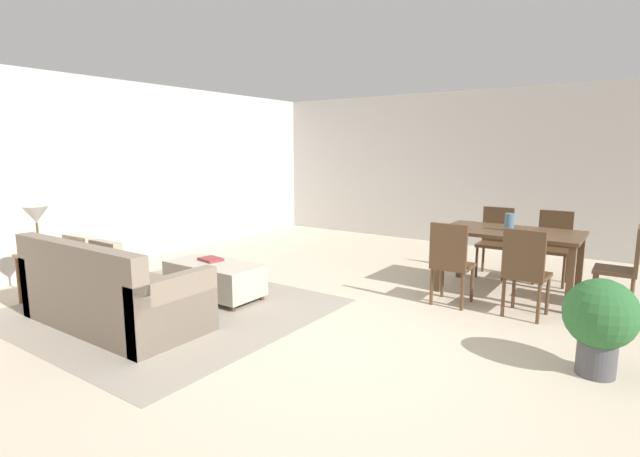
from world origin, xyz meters
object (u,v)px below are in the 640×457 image
(dining_chair_near_right, at_px, (525,268))
(book_on_ottoman, at_px, (211,259))
(dining_chair_head_east, at_px, (625,264))
(dining_chair_far_right, at_px, (553,243))
(couch, at_px, (111,295))
(dining_chair_near_left, at_px, (451,259))
(dining_chair_far_left, at_px, (496,237))
(potted_plant, at_px, (600,319))
(ottoman_table, at_px, (214,278))
(dining_table, at_px, (510,238))
(side_table, at_px, (41,264))
(table_lamp, at_px, (36,217))
(vase_centerpiece, at_px, (509,222))

(dining_chair_near_right, height_order, book_on_ottoman, dining_chair_near_right)
(dining_chair_head_east, distance_m, book_on_ottoman, 4.51)
(dining_chair_far_right, bearing_deg, couch, -128.52)
(dining_chair_near_left, distance_m, dining_chair_far_left, 1.62)
(dining_chair_near_left, relative_size, dining_chair_far_right, 1.00)
(dining_chair_far_left, relative_size, dining_chair_far_right, 1.00)
(book_on_ottoman, distance_m, potted_plant, 3.95)
(potted_plant, bearing_deg, dining_chair_head_east, 87.52)
(ottoman_table, height_order, potted_plant, potted_plant)
(dining_chair_near_left, xyz_separation_m, dining_chair_far_left, (0.05, 1.62, 0.00))
(dining_table, bearing_deg, dining_chair_near_right, -66.53)
(couch, bearing_deg, dining_table, 48.34)
(side_table, relative_size, dining_table, 0.36)
(ottoman_table, xyz_separation_m, dining_table, (2.74, 2.10, 0.43))
(table_lamp, height_order, dining_chair_near_right, table_lamp)
(ottoman_table, bearing_deg, side_table, -139.56)
(potted_plant, bearing_deg, dining_table, 121.16)
(dining_table, height_order, potted_plant, dining_table)
(dining_chair_near_right, bearing_deg, potted_plant, -53.51)
(dining_chair_near_right, xyz_separation_m, dining_chair_far_right, (0.01, 1.61, 0.00))
(dining_table, bearing_deg, dining_chair_far_right, 67.07)
(couch, relative_size, table_lamp, 3.67)
(dining_chair_near_left, height_order, dining_chair_near_right, same)
(table_lamp, bearing_deg, potted_plant, 16.25)
(dining_chair_head_east, bearing_deg, table_lamp, -148.00)
(dining_table, distance_m, vase_centerpiece, 0.20)
(couch, distance_m, vase_centerpiece, 4.40)
(couch, distance_m, potted_plant, 4.27)
(vase_centerpiece, bearing_deg, book_on_ottoman, -144.70)
(table_lamp, bearing_deg, dining_table, 38.51)
(side_table, xyz_separation_m, dining_table, (4.18, 3.32, 0.22))
(couch, height_order, ottoman_table, couch)
(dining_chair_near_right, bearing_deg, dining_chair_far_right, 89.82)
(ottoman_table, xyz_separation_m, dining_chair_far_right, (3.09, 2.92, 0.29))
(dining_chair_near_left, height_order, vase_centerpiece, vase_centerpiece)
(side_table, bearing_deg, ottoman_table, 40.44)
(vase_centerpiece, height_order, book_on_ottoman, vase_centerpiece)
(dining_chair_far_right, distance_m, potted_plant, 2.72)
(ottoman_table, bearing_deg, dining_chair_head_east, 28.42)
(dining_table, bearing_deg, table_lamp, -141.49)
(dining_chair_near_left, height_order, potted_plant, dining_chair_near_left)
(table_lamp, height_order, dining_chair_near_left, table_lamp)
(dining_chair_near_left, xyz_separation_m, dining_chair_head_east, (1.57, 0.85, 0.00))
(dining_chair_far_right, bearing_deg, ottoman_table, -136.58)
(potted_plant, bearing_deg, dining_chair_far_left, 119.27)
(dining_chair_far_left, bearing_deg, dining_chair_far_right, 3.43)
(couch, bearing_deg, dining_chair_near_left, 44.25)
(table_lamp, xyz_separation_m, book_on_ottoman, (1.32, 1.28, -0.55))
(couch, xyz_separation_m, dining_chair_far_right, (3.27, 4.10, 0.22))
(ottoman_table, relative_size, dining_chair_far_right, 1.24)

